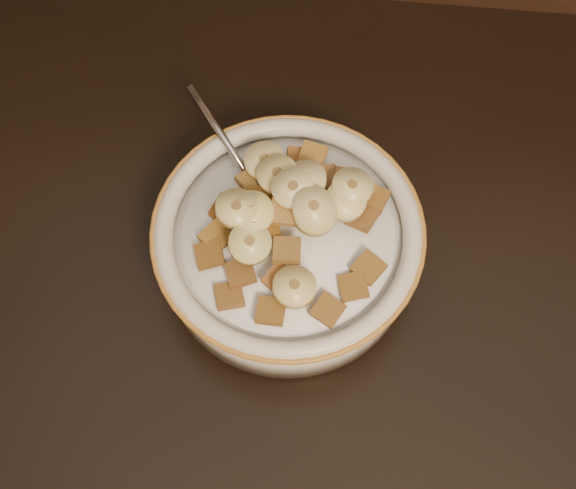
# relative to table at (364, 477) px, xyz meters

# --- Properties ---
(table) EXTENTS (1.42, 0.94, 0.04)m
(table) POSITION_rel_table_xyz_m (0.00, 0.00, 0.00)
(table) COLOR black
(table) RESTS_ON floor
(cereal_bowl) EXTENTS (0.20, 0.20, 0.05)m
(cereal_bowl) POSITION_rel_table_xyz_m (-0.08, 0.16, 0.04)
(cereal_bowl) COLOR silver
(cereal_bowl) RESTS_ON table
(milk) EXTENTS (0.16, 0.16, 0.00)m
(milk) POSITION_rel_table_xyz_m (-0.08, 0.16, 0.07)
(milk) COLOR white
(milk) RESTS_ON cereal_bowl
(spoon) EXTENTS (0.06, 0.06, 0.01)m
(spoon) POSITION_rel_table_xyz_m (-0.10, 0.18, 0.07)
(spoon) COLOR #A5A6B4
(spoon) RESTS_ON cereal_bowl
(cereal_square_0) EXTENTS (0.03, 0.03, 0.01)m
(cereal_square_0) POSITION_rel_table_xyz_m (-0.08, 0.20, 0.08)
(cereal_square_0) COLOR #905B2B
(cereal_square_0) RESTS_ON milk
(cereal_square_1) EXTENTS (0.03, 0.03, 0.01)m
(cereal_square_1) POSITION_rel_table_xyz_m (-0.02, 0.19, 0.08)
(cereal_square_1) COLOR brown
(cereal_square_1) RESTS_ON milk
(cereal_square_2) EXTENTS (0.03, 0.03, 0.01)m
(cereal_square_2) POSITION_rel_table_xyz_m (-0.13, 0.17, 0.08)
(cereal_square_2) COLOR brown
(cereal_square_2) RESTS_ON milk
(cereal_square_3) EXTENTS (0.03, 0.03, 0.01)m
(cereal_square_3) POSITION_rel_table_xyz_m (-0.13, 0.15, 0.07)
(cereal_square_3) COLOR olive
(cereal_square_3) RESTS_ON milk
(cereal_square_4) EXTENTS (0.03, 0.03, 0.01)m
(cereal_square_4) POSITION_rel_table_xyz_m (-0.13, 0.13, 0.07)
(cereal_square_4) COLOR brown
(cereal_square_4) RESTS_ON milk
(cereal_square_5) EXTENTS (0.03, 0.03, 0.01)m
(cereal_square_5) POSITION_rel_table_xyz_m (-0.11, 0.12, 0.08)
(cereal_square_5) COLOR brown
(cereal_square_5) RESTS_ON milk
(cereal_square_6) EXTENTS (0.02, 0.02, 0.01)m
(cereal_square_6) POSITION_rel_table_xyz_m (-0.08, 0.16, 0.09)
(cereal_square_6) COLOR olive
(cereal_square_6) RESTS_ON milk
(cereal_square_7) EXTENTS (0.02, 0.02, 0.01)m
(cereal_square_7) POSITION_rel_table_xyz_m (-0.08, 0.09, 0.08)
(cereal_square_7) COLOR brown
(cereal_square_7) RESTS_ON milk
(cereal_square_8) EXTENTS (0.02, 0.02, 0.01)m
(cereal_square_8) POSITION_rel_table_xyz_m (-0.13, 0.17, 0.08)
(cereal_square_8) COLOR brown
(cereal_square_8) RESTS_ON milk
(cereal_square_9) EXTENTS (0.02, 0.02, 0.01)m
(cereal_square_9) POSITION_rel_table_xyz_m (-0.05, 0.21, 0.08)
(cereal_square_9) COLOR #966134
(cereal_square_9) RESTS_ON milk
(cereal_square_10) EXTENTS (0.03, 0.03, 0.01)m
(cereal_square_10) POSITION_rel_table_xyz_m (-0.08, 0.12, 0.08)
(cereal_square_10) COLOR #944E20
(cereal_square_10) RESTS_ON milk
(cereal_square_11) EXTENTS (0.03, 0.03, 0.01)m
(cereal_square_11) POSITION_rel_table_xyz_m (-0.02, 0.14, 0.07)
(cereal_square_11) COLOR #935E20
(cereal_square_11) RESTS_ON milk
(cereal_square_12) EXTENTS (0.02, 0.02, 0.01)m
(cereal_square_12) POSITION_rel_table_xyz_m (-0.07, 0.23, 0.08)
(cereal_square_12) COLOR brown
(cereal_square_12) RESTS_ON milk
(cereal_square_13) EXTENTS (0.03, 0.03, 0.01)m
(cereal_square_13) POSITION_rel_table_xyz_m (-0.02, 0.18, 0.08)
(cereal_square_13) COLOR brown
(cereal_square_13) RESTS_ON milk
(cereal_square_14) EXTENTS (0.02, 0.02, 0.01)m
(cereal_square_14) POSITION_rel_table_xyz_m (-0.06, 0.21, 0.08)
(cereal_square_14) COLOR brown
(cereal_square_14) RESTS_ON milk
(cereal_square_15) EXTENTS (0.03, 0.03, 0.01)m
(cereal_square_15) POSITION_rel_table_xyz_m (-0.06, 0.19, 0.08)
(cereal_square_15) COLOR olive
(cereal_square_15) RESTS_ON milk
(cereal_square_16) EXTENTS (0.03, 0.03, 0.01)m
(cereal_square_16) POSITION_rel_table_xyz_m (-0.03, 0.12, 0.07)
(cereal_square_16) COLOR #99691E
(cereal_square_16) RESTS_ON milk
(cereal_square_17) EXTENTS (0.03, 0.03, 0.01)m
(cereal_square_17) POSITION_rel_table_xyz_m (-0.11, 0.20, 0.08)
(cereal_square_17) COLOR olive
(cereal_square_17) RESTS_ON milk
(cereal_square_18) EXTENTS (0.03, 0.03, 0.01)m
(cereal_square_18) POSITION_rel_table_xyz_m (-0.09, 0.16, 0.09)
(cereal_square_18) COLOR brown
(cereal_square_18) RESTS_ON milk
(cereal_square_19) EXTENTS (0.03, 0.03, 0.01)m
(cereal_square_19) POSITION_rel_table_xyz_m (-0.04, 0.10, 0.07)
(cereal_square_19) COLOR brown
(cereal_square_19) RESTS_ON milk
(cereal_square_20) EXTENTS (0.03, 0.03, 0.01)m
(cereal_square_20) POSITION_rel_table_xyz_m (-0.02, 0.20, 0.08)
(cereal_square_20) COLOR olive
(cereal_square_20) RESTS_ON milk
(cereal_square_21) EXTENTS (0.02, 0.02, 0.01)m
(cereal_square_21) POSITION_rel_table_xyz_m (-0.08, 0.14, 0.09)
(cereal_square_21) COLOR brown
(cereal_square_21) RESTS_ON milk
(cereal_square_22) EXTENTS (0.03, 0.03, 0.01)m
(cereal_square_22) POSITION_rel_table_xyz_m (-0.11, 0.10, 0.07)
(cereal_square_22) COLOR brown
(cereal_square_22) RESTS_ON milk
(cereal_square_23) EXTENTS (0.02, 0.02, 0.01)m
(cereal_square_23) POSITION_rel_table_xyz_m (-0.10, 0.18, 0.08)
(cereal_square_23) COLOR #975E23
(cereal_square_23) RESTS_ON milk
(cereal_square_24) EXTENTS (0.02, 0.02, 0.01)m
(cereal_square_24) POSITION_rel_table_xyz_m (-0.08, 0.22, 0.07)
(cereal_square_24) COLOR brown
(cereal_square_24) RESTS_ON milk
(banana_slice_0) EXTENTS (0.03, 0.03, 0.01)m
(banana_slice_0) POSITION_rel_table_xyz_m (-0.10, 0.16, 0.10)
(banana_slice_0) COLOR beige
(banana_slice_0) RESTS_ON milk
(banana_slice_1) EXTENTS (0.04, 0.04, 0.01)m
(banana_slice_1) POSITION_rel_table_xyz_m (-0.07, 0.19, 0.10)
(banana_slice_1) COLOR #E2C680
(banana_slice_1) RESTS_ON milk
(banana_slice_2) EXTENTS (0.04, 0.04, 0.01)m
(banana_slice_2) POSITION_rel_table_xyz_m (-0.12, 0.16, 0.10)
(banana_slice_2) COLOR tan
(banana_slice_2) RESTS_ON milk
(banana_slice_3) EXTENTS (0.04, 0.04, 0.01)m
(banana_slice_3) POSITION_rel_table_xyz_m (-0.04, 0.18, 0.09)
(banana_slice_3) COLOR #FFE591
(banana_slice_3) RESTS_ON milk
(banana_slice_4) EXTENTS (0.04, 0.04, 0.01)m
(banana_slice_4) POSITION_rel_table_xyz_m (-0.06, 0.16, 0.10)
(banana_slice_4) COLOR #D0C46E
(banana_slice_4) RESTS_ON milk
(banana_slice_5) EXTENTS (0.04, 0.04, 0.02)m
(banana_slice_5) POSITION_rel_table_xyz_m (-0.08, 0.18, 0.10)
(banana_slice_5) COLOR #FAE7A2
(banana_slice_5) RESTS_ON milk
(banana_slice_6) EXTENTS (0.03, 0.03, 0.02)m
(banana_slice_6) POSITION_rel_table_xyz_m (-0.10, 0.14, 0.09)
(banana_slice_6) COLOR #FAE97A
(banana_slice_6) RESTS_ON milk
(banana_slice_7) EXTENTS (0.03, 0.03, 0.01)m
(banana_slice_7) POSITION_rel_table_xyz_m (-0.09, 0.19, 0.09)
(banana_slice_7) COLOR #F8E690
(banana_slice_7) RESTS_ON milk
(banana_slice_8) EXTENTS (0.03, 0.03, 0.02)m
(banana_slice_8) POSITION_rel_table_xyz_m (-0.06, 0.16, 0.10)
(banana_slice_8) COLOR #E8D089
(banana_slice_8) RESTS_ON milk
(banana_slice_9) EXTENTS (0.03, 0.03, 0.01)m
(banana_slice_9) POSITION_rel_table_xyz_m (-0.07, 0.11, 0.09)
(banana_slice_9) COLOR #F2D77E
(banana_slice_9) RESTS_ON milk
(banana_slice_10) EXTENTS (0.04, 0.04, 0.01)m
(banana_slice_10) POSITION_rel_table_xyz_m (-0.10, 0.21, 0.09)
(banana_slice_10) COLOR #F0DA83
(banana_slice_10) RESTS_ON milk
(banana_slice_11) EXTENTS (0.03, 0.03, 0.01)m
(banana_slice_11) POSITION_rel_table_xyz_m (-0.03, 0.19, 0.09)
(banana_slice_11) COLOR beige
(banana_slice_11) RESTS_ON milk
(banana_slice_12) EXTENTS (0.04, 0.04, 0.01)m
(banana_slice_12) POSITION_rel_table_xyz_m (-0.10, 0.16, 0.09)
(banana_slice_12) COLOR #FFF286
(banana_slice_12) RESTS_ON milk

